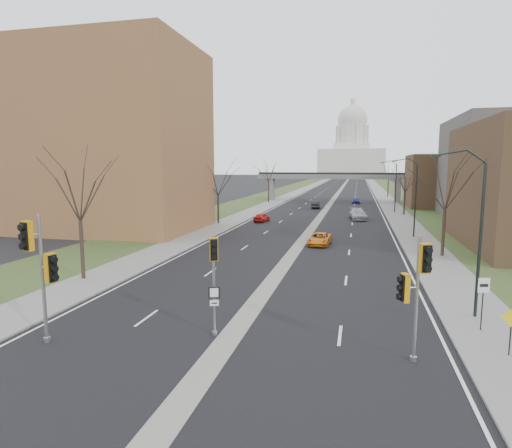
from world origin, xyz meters
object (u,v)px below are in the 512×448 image
at_px(car_right_mid, 358,214).
at_px(warning_sign, 511,325).
at_px(car_left_near, 262,217).
at_px(car_left_far, 316,205).
at_px(signal_pole_median, 214,268).
at_px(signal_pole_right, 415,281).
at_px(car_right_far, 356,200).
at_px(signal_pole_left, 40,261).
at_px(speed_limit_sign, 483,294).
at_px(car_right_near, 320,239).

bearing_deg(car_right_mid, warning_sign, -89.98).
distance_m(car_left_near, car_left_far, 21.98).
height_order(signal_pole_median, car_left_near, signal_pole_median).
xyz_separation_m(signal_pole_right, car_right_far, (-2.66, 75.60, -2.80)).
distance_m(signal_pole_left, car_left_near, 43.69).
bearing_deg(signal_pole_left, warning_sign, 23.32).
bearing_deg(car_left_near, speed_limit_sign, 124.46).
bearing_deg(car_right_far, signal_pole_median, -99.59).
relative_size(car_left_near, car_left_far, 0.89).
relative_size(speed_limit_sign, car_right_far, 0.69).
height_order(car_left_near, car_right_near, car_left_near).
height_order(signal_pole_median, signal_pole_right, signal_pole_right).
bearing_deg(car_left_far, car_right_far, -123.21).
xyz_separation_m(signal_pole_left, car_right_far, (13.09, 77.45, -3.22)).
height_order(speed_limit_sign, car_right_near, speed_limit_sign).
relative_size(signal_pole_left, speed_limit_sign, 2.28).
relative_size(signal_pole_right, speed_limit_sign, 2.03).
height_order(signal_pole_right, car_left_near, signal_pole_right).
xyz_separation_m(car_left_far, car_right_near, (4.00, -37.45, -0.08)).
bearing_deg(car_right_mid, signal_pole_left, -112.98).
height_order(signal_pole_right, car_right_mid, signal_pole_right).
height_order(warning_sign, car_left_near, warning_sign).
distance_m(car_left_far, car_right_near, 37.67).
height_order(warning_sign, car_left_far, warning_sign).
distance_m(signal_pole_left, car_right_far, 78.61).
bearing_deg(signal_pole_right, speed_limit_sign, 28.98).
bearing_deg(car_left_far, warning_sign, 99.52).
distance_m(speed_limit_sign, car_right_far, 71.68).
distance_m(car_left_far, car_right_mid, 17.15).
xyz_separation_m(car_left_near, car_left_far, (5.65, 21.24, 0.06)).
bearing_deg(car_left_near, car_right_far, -103.54).
bearing_deg(signal_pole_right, signal_pole_median, 155.14).
xyz_separation_m(signal_pole_median, car_right_mid, (6.42, 46.96, -2.55)).
bearing_deg(speed_limit_sign, warning_sign, -95.60).
height_order(signal_pole_right, warning_sign, signal_pole_right).
distance_m(warning_sign, car_right_mid, 46.59).
distance_m(signal_pole_left, signal_pole_median, 7.58).
bearing_deg(warning_sign, signal_pole_left, -162.40).
relative_size(car_left_far, car_right_far, 1.13).
xyz_separation_m(car_left_near, car_right_far, (12.92, 33.87, 0.00)).
height_order(speed_limit_sign, car_left_far, speed_limit_sign).
distance_m(signal_pole_right, car_left_near, 44.63).
bearing_deg(car_right_mid, car_right_far, 83.24).
height_order(signal_pole_left, speed_limit_sign, signal_pole_left).
relative_size(signal_pole_right, car_right_mid, 0.97).
bearing_deg(warning_sign, car_right_far, 103.19).
distance_m(signal_pole_right, car_right_near, 26.35).
distance_m(warning_sign, car_right_far, 74.42).
bearing_deg(car_right_far, car_left_near, -115.91).
bearing_deg(warning_sign, signal_pole_right, -151.69).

